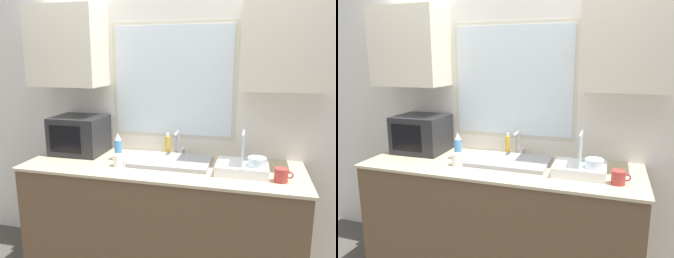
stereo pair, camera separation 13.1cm
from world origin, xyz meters
TOP-DOWN VIEW (x-y plane):
  - countertop at (0.00, 0.34)m, footprint 2.05×0.70m
  - wall_back at (0.00, 0.66)m, footprint 6.00×0.38m
  - sink_basin at (0.06, 0.39)m, footprint 0.59×0.37m
  - faucet at (0.06, 0.58)m, footprint 0.08×0.14m
  - microwave at (-0.74, 0.47)m, footprint 0.41×0.35m
  - dish_rack at (0.59, 0.30)m, footprint 0.35×0.28m
  - spray_bottle at (-0.36, 0.37)m, footprint 0.06×0.06m
  - soap_bottle at (-0.02, 0.59)m, footprint 0.04×0.04m
  - mug_near_sink at (-0.29, 0.22)m, footprint 0.11×0.08m
  - mug_by_rack at (0.83, 0.19)m, footprint 0.12×0.09m

SIDE VIEW (x-z plane):
  - countertop at x=0.00m, z-range 0.00..0.91m
  - sink_basin at x=0.06m, z-range 0.91..0.94m
  - mug_near_sink at x=-0.29m, z-range 0.91..1.00m
  - mug_by_rack at x=0.83m, z-range 0.91..1.00m
  - dish_rack at x=0.59m, z-range 0.82..1.11m
  - soap_bottle at x=-0.02m, z-range 0.90..1.09m
  - spray_bottle at x=-0.36m, z-range 0.91..1.12m
  - faucet at x=0.06m, z-range 0.93..1.13m
  - microwave at x=-0.74m, z-range 0.91..1.22m
  - wall_back at x=0.00m, z-range 0.09..2.69m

